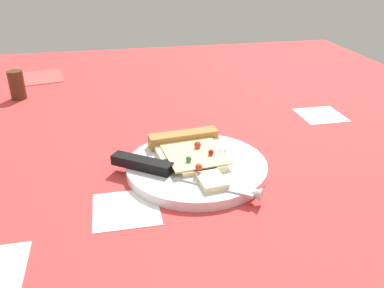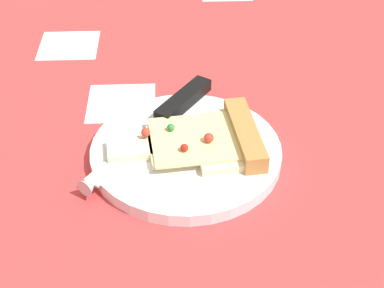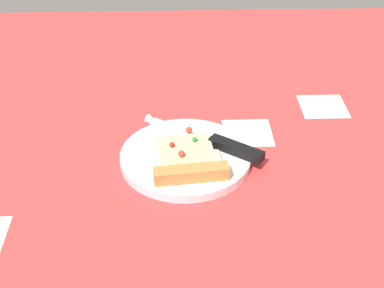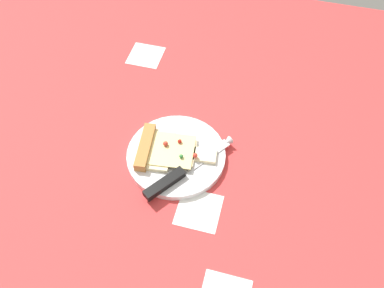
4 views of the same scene
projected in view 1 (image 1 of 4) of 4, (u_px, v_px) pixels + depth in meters
ground_plane at (131, 159)px, 71.61cm from camera, size 158.29×158.29×3.00cm
plate at (197, 167)px, 64.56cm from camera, size 22.39×22.39×1.54cm
pizza_slice at (192, 151)px, 66.09cm from camera, size 18.18×12.26×2.45cm
knife at (168, 171)px, 60.72cm from camera, size 15.74×20.70×2.45cm
pepper_shaker at (17, 85)px, 94.09cm from camera, size 3.51×3.51×6.66cm
napkin at (37, 77)px, 110.07cm from camera, size 15.40×15.40×0.40cm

